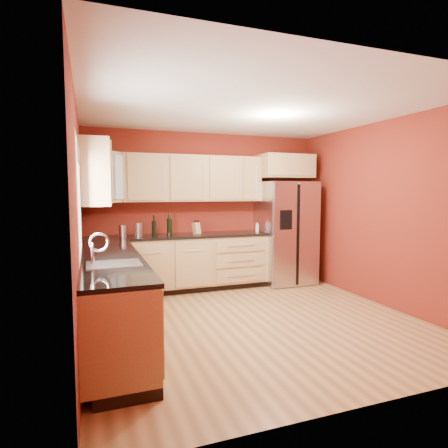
{
  "coord_description": "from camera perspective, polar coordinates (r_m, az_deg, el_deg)",
  "views": [
    {
      "loc": [
        -1.9,
        -4.16,
        1.61
      ],
      "look_at": [
        -0.07,
        0.9,
        1.14
      ],
      "focal_mm": 30.0,
      "sensor_mm": 36.0,
      "label": 1
    }
  ],
  "objects": [
    {
      "name": "refrigerator",
      "position": [
        6.68,
        9.34,
        -1.3
      ],
      "size": [
        0.9,
        0.75,
        1.78
      ],
      "primitive_type": "cube",
      "color": "silver",
      "rests_on": "floor"
    },
    {
      "name": "wall_right",
      "position": [
        5.71,
        23.19,
        1.44
      ],
      "size": [
        0.04,
        4.0,
        2.6
      ],
      "primitive_type": "cube",
      "color": "maroon",
      "rests_on": "floor"
    },
    {
      "name": "countertop_left",
      "position": [
        4.23,
        -16.84,
        -4.95
      ],
      "size": [
        0.62,
        2.8,
        0.04
      ],
      "primitive_type": "cube",
      "color": "black",
      "rests_on": "base_cabinets_left"
    },
    {
      "name": "countertop_back",
      "position": [
        6.05,
        -6.89,
        -1.82
      ],
      "size": [
        2.9,
        0.62,
        0.04
      ],
      "primitive_type": "cube",
      "color": "black",
      "rests_on": "base_cabinets_back"
    },
    {
      "name": "floor",
      "position": [
        4.85,
        4.51,
        -14.46
      ],
      "size": [
        4.0,
        4.0,
        0.0
      ],
      "primitive_type": "plane",
      "color": "olive",
      "rests_on": "ground"
    },
    {
      "name": "canister_left",
      "position": [
        5.95,
        -12.92,
        -0.83
      ],
      "size": [
        0.15,
        0.15,
        0.21
      ],
      "primitive_type": "cylinder",
      "rotation": [
        0.0,
        0.0,
        -0.24
      ],
      "color": "silver",
      "rests_on": "countertop_back"
    },
    {
      "name": "wall_left",
      "position": [
        4.17,
        -21.23,
        0.34
      ],
      "size": [
        0.04,
        4.0,
        2.6
      ],
      "primitive_type": "cube",
      "color": "maroon",
      "rests_on": "floor"
    },
    {
      "name": "wine_bottle_a",
      "position": [
        6.04,
        -8.32,
        0.07
      ],
      "size": [
        0.1,
        0.1,
        0.36
      ],
      "primitive_type": null,
      "rotation": [
        0.0,
        0.0,
        -0.36
      ],
      "color": "black",
      "rests_on": "countertop_back"
    },
    {
      "name": "over_fridge_cabinet",
      "position": [
        6.72,
        9.17,
        8.65
      ],
      "size": [
        0.92,
        0.6,
        0.4
      ],
      "primitive_type": "cube",
      "color": "#9E784D",
      "rests_on": "wall_back"
    },
    {
      "name": "base_cabinets_back",
      "position": [
        6.13,
        -6.86,
        -6.09
      ],
      "size": [
        2.9,
        0.6,
        0.88
      ],
      "primitive_type": "cube",
      "color": "#9E784D",
      "rests_on": "floor"
    },
    {
      "name": "canister_right",
      "position": [
        5.91,
        -15.18,
        -1.05
      ],
      "size": [
        0.13,
        0.13,
        0.18
      ],
      "primitive_type": "cylinder",
      "rotation": [
        0.0,
        0.0,
        -0.15
      ],
      "color": "silver",
      "rests_on": "countertop_back"
    },
    {
      "name": "base_cabinets_left",
      "position": [
        4.33,
        -16.81,
        -10.97
      ],
      "size": [
        0.6,
        2.8,
        0.88
      ],
      "primitive_type": "cube",
      "color": "#9E784D",
      "rests_on": "floor"
    },
    {
      "name": "wall_front",
      "position": [
        2.9,
        21.31,
        -1.58
      ],
      "size": [
        4.0,
        0.04,
        2.6
      ],
      "primitive_type": "cube",
      "color": "maroon",
      "rests_on": "floor"
    },
    {
      "name": "corner_upper_cabinet",
      "position": [
        5.84,
        -17.79,
        6.83
      ],
      "size": [
        0.67,
        0.67,
        0.75
      ],
      "primitive_type": "cube",
      "rotation": [
        0.0,
        0.0,
        0.79
      ],
      "color": "#9E784D",
      "rests_on": "wall_back"
    },
    {
      "name": "sink_faucet",
      "position": [
        3.71,
        -16.47,
        -3.66
      ],
      "size": [
        0.5,
        0.42,
        0.3
      ],
      "primitive_type": null,
      "color": "silver",
      "rests_on": "countertop_left"
    },
    {
      "name": "window",
      "position": [
        3.66,
        -21.2,
        3.65
      ],
      "size": [
        0.03,
        0.9,
        1.0
      ],
      "primitive_type": "cube",
      "color": "white",
      "rests_on": "wall_left"
    },
    {
      "name": "upper_cabinets_back",
      "position": [
        6.22,
        -4.57,
        6.92
      ],
      "size": [
        2.3,
        0.33,
        0.75
      ],
      "primitive_type": "cube",
      "color": "#9E784D",
      "rests_on": "wall_back"
    },
    {
      "name": "wine_bottle_b",
      "position": [
        5.98,
        -10.62,
        -0.22
      ],
      "size": [
        0.09,
        0.09,
        0.32
      ],
      "primitive_type": null,
      "rotation": [
        0.0,
        0.0,
        0.34
      ],
      "color": "black",
      "rests_on": "countertop_back"
    },
    {
      "name": "knife_block",
      "position": [
        6.03,
        -4.23,
        -0.71
      ],
      "size": [
        0.12,
        0.12,
        0.19
      ],
      "primitive_type": "cube",
      "rotation": [
        0.0,
        0.0,
        0.4
      ],
      "color": "tan",
      "rests_on": "countertop_back"
    },
    {
      "name": "soap_dispenser",
      "position": [
        6.41,
        5.07,
        -0.47
      ],
      "size": [
        0.07,
        0.07,
        0.17
      ],
      "primitive_type": "cylinder",
      "rotation": [
        0.0,
        0.0,
        -0.3
      ],
      "color": "silver",
      "rests_on": "countertop_back"
    },
    {
      "name": "ceiling",
      "position": [
        4.68,
        4.74,
        17.14
      ],
      "size": [
        4.0,
        4.0,
        0.0
      ],
      "primitive_type": "plane",
      "color": "silver",
      "rests_on": "wall_back"
    },
    {
      "name": "wall_back",
      "position": [
        6.45,
        -2.79,
        2.2
      ],
      "size": [
        4.0,
        0.04,
        2.6
      ],
      "primitive_type": "cube",
      "color": "maroon",
      "rests_on": "floor"
    },
    {
      "name": "upper_cabinets_left",
      "position": [
        4.89,
        -19.3,
        7.19
      ],
      "size": [
        0.33,
        1.35,
        0.75
      ],
      "primitive_type": "cube",
      "color": "#9E784D",
      "rests_on": "wall_left"
    }
  ]
}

